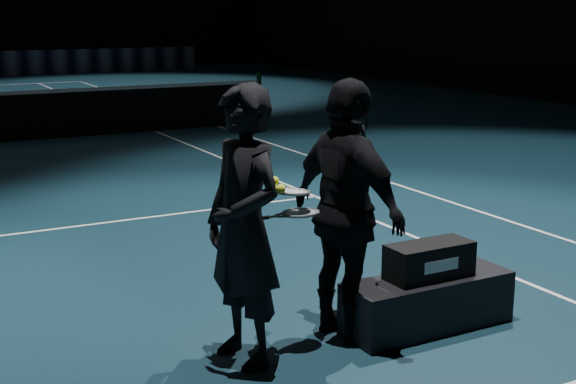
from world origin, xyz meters
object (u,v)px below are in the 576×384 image
Objects in this scene: racket_bag at (429,260)px; tennis_balls at (276,187)px; player_a at (244,227)px; racket_lower at (301,213)px; racket_upper at (292,192)px; player_bench at (428,303)px; player_b at (347,211)px.

tennis_balls is at bearing 171.96° from racket_bag.
racket_bag is at bearing 74.10° from player_a.
racket_lower is (-1.05, 0.15, 0.47)m from racket_bag.
racket_upper is (-1.10, 0.19, 0.62)m from racket_bag.
racket_lower is (-1.05, 0.15, 0.81)m from player_bench.
player_bench is at bearing -7.02° from tennis_balls.
player_bench is at bearing -15.23° from racket_upper.
racket_lower is at bearing -42.66° from racket_upper.
player_a is 0.45m from racket_upper.
tennis_balls reaches higher than racket_lower.
player_a reaches higher than tennis_balls.
player_b is at bearing 0.00° from racket_lower.
player_a is 16.31× the size of tennis_balls.
player_bench is 0.70× the size of player_b.
player_bench is 1.69m from player_a.
player_b reaches higher than racket_lower.
racket_bag is at bearing -7.02° from tennis_balls.
racket_upper is (0.40, 0.05, 0.19)m from player_a.
racket_bag is 0.79m from player_b.
tennis_balls reaches higher than player_bench.
racket_upper is (-0.05, 0.04, 0.15)m from racket_lower.
racket_lower is 0.17m from racket_upper.
player_a is at bearing -178.29° from racket_upper.
racket_upper is at bearing 86.58° from player_a.
player_bench is 1.02m from player_b.
racket_lower is (0.45, 0.01, 0.04)m from player_a.
player_bench is at bearing 74.10° from player_a.
player_a is 1.00× the size of player_b.
tennis_balls is at bearing -170.43° from racket_upper.
racket_bag is 1.28m from racket_upper.
racket_bag is 1.16m from racket_lower.
racket_upper is at bearing 14.91° from tennis_balls.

